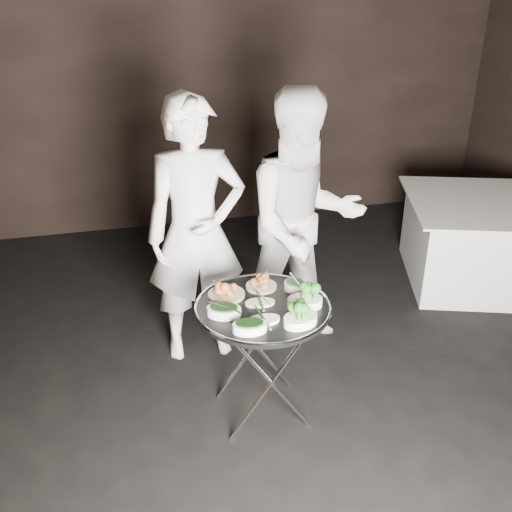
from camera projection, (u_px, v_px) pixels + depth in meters
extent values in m
cube|color=black|center=(321.00, 466.00, 3.02)|extent=(6.00, 7.00, 0.05)
cube|color=black|center=(201.00, 73.00, 5.44)|extent=(6.00, 0.05, 3.00)
cylinder|color=silver|center=(271.00, 383.00, 3.07)|extent=(0.48, 0.02, 0.70)
cylinder|color=silver|center=(271.00, 383.00, 3.07)|extent=(0.48, 0.02, 0.70)
cylinder|color=silver|center=(255.00, 345.00, 3.39)|extent=(0.48, 0.02, 0.70)
cylinder|color=silver|center=(255.00, 345.00, 3.39)|extent=(0.48, 0.02, 0.70)
cylinder|color=silver|center=(226.00, 318.00, 3.04)|extent=(0.02, 0.41, 0.02)
cylinder|color=silver|center=(298.00, 309.00, 3.13)|extent=(0.02, 0.41, 0.02)
cylinder|color=black|center=(263.00, 308.00, 3.07)|extent=(0.72, 0.72, 0.03)
torus|color=silver|center=(263.00, 306.00, 3.06)|extent=(0.74, 0.74, 0.02)
cylinder|color=beige|center=(226.00, 295.00, 3.15)|extent=(0.21, 0.21, 0.02)
cylinder|color=beige|center=(261.00, 286.00, 3.24)|extent=(0.18, 0.18, 0.02)
cylinder|color=white|center=(295.00, 286.00, 3.22)|extent=(0.12, 0.12, 0.04)
cylinder|color=silver|center=(224.00, 287.00, 3.14)|extent=(0.10, 0.18, 0.01)
cylinder|color=silver|center=(262.00, 278.00, 3.23)|extent=(0.11, 0.18, 0.01)
cylinder|color=silver|center=(296.00, 281.00, 3.20)|extent=(0.02, 0.20, 0.01)
cylinder|color=silver|center=(224.00, 307.00, 2.95)|extent=(0.14, 0.15, 0.01)
cylinder|color=silver|center=(305.00, 297.00, 3.05)|extent=(0.15, 0.14, 0.01)
cylinder|color=silver|center=(262.00, 296.00, 3.05)|extent=(0.04, 0.20, 0.01)
imported|color=white|center=(196.00, 233.00, 3.58)|extent=(0.64, 0.43, 1.73)
imported|color=white|center=(303.00, 224.00, 3.71)|extent=(0.88, 0.70, 1.75)
cube|color=white|center=(480.00, 242.00, 4.72)|extent=(1.10, 1.10, 0.68)
cube|color=white|center=(488.00, 203.00, 4.57)|extent=(1.23, 1.23, 0.02)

